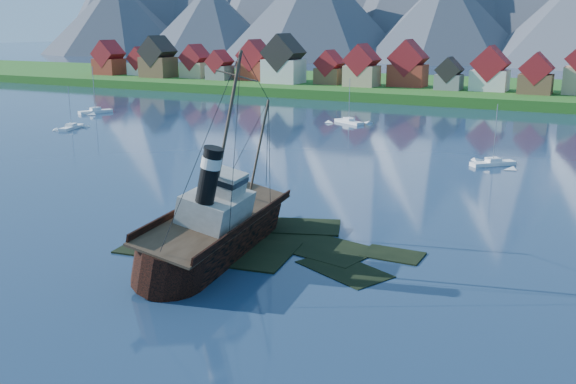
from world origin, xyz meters
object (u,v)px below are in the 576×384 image
at_px(sailboat_a, 72,128).
at_px(sailboat_d, 493,164).
at_px(sailboat_b, 96,112).
at_px(sailboat_c, 349,122).
at_px(tugboat_wreck, 220,224).

distance_m(sailboat_a, sailboat_d, 92.81).
distance_m(sailboat_b, sailboat_c, 68.88).
bearing_deg(tugboat_wreck, sailboat_c, 95.96).
xyz_separation_m(sailboat_a, sailboat_b, (-14.16, 22.83, 0.08)).
bearing_deg(tugboat_wreck, sailboat_b, 132.07).
distance_m(tugboat_wreck, sailboat_a, 91.62).
height_order(sailboat_a, sailboat_d, sailboat_d).
distance_m(sailboat_c, sailboat_d, 51.86).
bearing_deg(sailboat_a, sailboat_b, 105.10).
bearing_deg(sailboat_a, sailboat_c, 17.68).
height_order(sailboat_b, sailboat_c, sailboat_b).
relative_size(tugboat_wreck, sailboat_a, 2.84).
height_order(sailboat_c, sailboat_d, sailboat_c).
relative_size(sailboat_b, sailboat_d, 1.20).
bearing_deg(sailboat_d, sailboat_b, -144.13).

